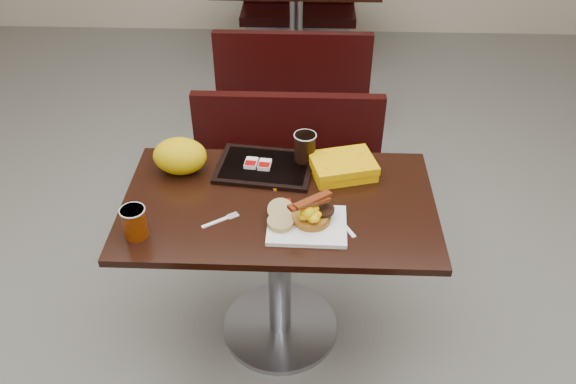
{
  "coord_description": "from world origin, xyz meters",
  "views": [
    {
      "loc": [
        0.1,
        -1.77,
        2.16
      ],
      "look_at": [
        0.04,
        -0.03,
        0.82
      ],
      "focal_mm": 36.86,
      "sensor_mm": 36.0,
      "label": 1
    }
  ],
  "objects_px": {
    "bench_far_s": "(293,72)",
    "paper_bag": "(180,156)",
    "hashbrown_sleeve_left": "(251,163)",
    "coffee_cup_far": "(305,147)",
    "tray": "(265,167)",
    "bench_near_n": "(286,176)",
    "platter": "(307,225)",
    "knife": "(341,222)",
    "coffee_cup_near": "(135,223)",
    "clamshell": "(343,167)",
    "table_far": "(296,30)",
    "pancake_stack": "(312,217)",
    "table_near": "(280,271)",
    "fork": "(215,222)",
    "bench_far_n": "(298,0)",
    "hashbrown_sleeve_right": "(265,165)"
  },
  "relations": [
    {
      "from": "table_near",
      "to": "hashbrown_sleeve_left",
      "type": "xyz_separation_m",
      "value": [
        -0.12,
        0.21,
        0.4
      ]
    },
    {
      "from": "bench_near_n",
      "to": "table_near",
      "type": "bearing_deg",
      "value": -90.0
    },
    {
      "from": "coffee_cup_far",
      "to": "table_near",
      "type": "bearing_deg",
      "value": -109.94
    },
    {
      "from": "bench_far_n",
      "to": "pancake_stack",
      "type": "xyz_separation_m",
      "value": [
        0.13,
        -3.43,
        0.42
      ]
    },
    {
      "from": "bench_far_s",
      "to": "knife",
      "type": "height_order",
      "value": "knife"
    },
    {
      "from": "table_near",
      "to": "table_far",
      "type": "distance_m",
      "value": 2.6
    },
    {
      "from": "knife",
      "to": "tray",
      "type": "xyz_separation_m",
      "value": [
        -0.3,
        0.33,
        0.01
      ]
    },
    {
      "from": "bench_far_n",
      "to": "hashbrown_sleeve_left",
      "type": "xyz_separation_m",
      "value": [
        -0.12,
        -3.09,
        0.42
      ]
    },
    {
      "from": "hashbrown_sleeve_left",
      "to": "paper_bag",
      "type": "xyz_separation_m",
      "value": [
        -0.28,
        -0.03,
        0.05
      ]
    },
    {
      "from": "bench_far_s",
      "to": "paper_bag",
      "type": "distance_m",
      "value": 1.82
    },
    {
      "from": "coffee_cup_near",
      "to": "knife",
      "type": "height_order",
      "value": "coffee_cup_near"
    },
    {
      "from": "bench_near_n",
      "to": "hashbrown_sleeve_left",
      "type": "distance_m",
      "value": 0.65
    },
    {
      "from": "table_far",
      "to": "bench_far_s",
      "type": "distance_m",
      "value": 0.7
    },
    {
      "from": "tray",
      "to": "table_near",
      "type": "bearing_deg",
      "value": -65.39
    },
    {
      "from": "platter",
      "to": "fork",
      "type": "height_order",
      "value": "platter"
    },
    {
      "from": "table_far",
      "to": "knife",
      "type": "distance_m",
      "value": 2.75
    },
    {
      "from": "bench_near_n",
      "to": "platter",
      "type": "bearing_deg",
      "value": -82.6
    },
    {
      "from": "platter",
      "to": "paper_bag",
      "type": "xyz_separation_m",
      "value": [
        -0.52,
        0.33,
        0.07
      ]
    },
    {
      "from": "platter",
      "to": "clamshell",
      "type": "height_order",
      "value": "clamshell"
    },
    {
      "from": "hashbrown_sleeve_right",
      "to": "coffee_cup_far",
      "type": "height_order",
      "value": "coffee_cup_far"
    },
    {
      "from": "pancake_stack",
      "to": "tray",
      "type": "bearing_deg",
      "value": 119.86
    },
    {
      "from": "pancake_stack",
      "to": "knife",
      "type": "relative_size",
      "value": 0.75
    },
    {
      "from": "tray",
      "to": "coffee_cup_far",
      "type": "bearing_deg",
      "value": 24.02
    },
    {
      "from": "bench_far_n",
      "to": "paper_bag",
      "type": "height_order",
      "value": "paper_bag"
    },
    {
      "from": "bench_far_s",
      "to": "fork",
      "type": "bearing_deg",
      "value": -96.37
    },
    {
      "from": "hashbrown_sleeve_left",
      "to": "coffee_cup_far",
      "type": "relative_size",
      "value": 0.56
    },
    {
      "from": "table_far",
      "to": "bench_far_n",
      "type": "xyz_separation_m",
      "value": [
        0.0,
        0.7,
        -0.02
      ]
    },
    {
      "from": "bench_near_n",
      "to": "hashbrown_sleeve_left",
      "type": "height_order",
      "value": "hashbrown_sleeve_left"
    },
    {
      "from": "fork",
      "to": "coffee_cup_far",
      "type": "xyz_separation_m",
      "value": [
        0.32,
        0.4,
        0.08
      ]
    },
    {
      "from": "table_near",
      "to": "bench_near_n",
      "type": "relative_size",
      "value": 1.2
    },
    {
      "from": "coffee_cup_near",
      "to": "pancake_stack",
      "type": "bearing_deg",
      "value": 7.95
    },
    {
      "from": "tray",
      "to": "clamshell",
      "type": "distance_m",
      "value": 0.32
    },
    {
      "from": "coffee_cup_near",
      "to": "fork",
      "type": "bearing_deg",
      "value": 16.21
    },
    {
      "from": "coffee_cup_near",
      "to": "clamshell",
      "type": "bearing_deg",
      "value": 28.53
    },
    {
      "from": "tray",
      "to": "platter",
      "type": "bearing_deg",
      "value": -56.8
    },
    {
      "from": "bench_far_n",
      "to": "platter",
      "type": "height_order",
      "value": "platter"
    },
    {
      "from": "bench_near_n",
      "to": "knife",
      "type": "bearing_deg",
      "value": -73.88
    },
    {
      "from": "table_near",
      "to": "clamshell",
      "type": "height_order",
      "value": "clamshell"
    },
    {
      "from": "table_near",
      "to": "clamshell",
      "type": "xyz_separation_m",
      "value": [
        0.25,
        0.19,
        0.41
      ]
    },
    {
      "from": "bench_far_n",
      "to": "tray",
      "type": "relative_size",
      "value": 2.58
    },
    {
      "from": "hashbrown_sleeve_left",
      "to": "bench_far_s",
      "type": "bearing_deg",
      "value": 91.99
    },
    {
      "from": "coffee_cup_far",
      "to": "clamshell",
      "type": "bearing_deg",
      "value": -24.23
    },
    {
      "from": "clamshell",
      "to": "pancake_stack",
      "type": "bearing_deg",
      "value": -126.53
    },
    {
      "from": "hashbrown_sleeve_right",
      "to": "paper_bag",
      "type": "relative_size",
      "value": 0.31
    },
    {
      "from": "bench_far_s",
      "to": "tray",
      "type": "xyz_separation_m",
      "value": [
        -0.07,
        -1.69,
        0.4
      ]
    },
    {
      "from": "coffee_cup_near",
      "to": "knife",
      "type": "bearing_deg",
      "value": 7.56
    },
    {
      "from": "coffee_cup_near",
      "to": "hashbrown_sleeve_right",
      "type": "relative_size",
      "value": 1.76
    },
    {
      "from": "table_far",
      "to": "bench_near_n",
      "type": "bearing_deg",
      "value": -90.0
    },
    {
      "from": "knife",
      "to": "coffee_cup_near",
      "type": "bearing_deg",
      "value": -110.79
    },
    {
      "from": "fork",
      "to": "tray",
      "type": "distance_m",
      "value": 0.38
    }
  ]
}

